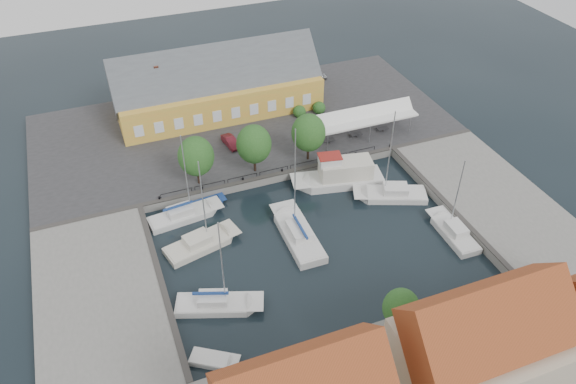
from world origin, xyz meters
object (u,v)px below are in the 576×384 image
object	(u,v)px
east_boat_c	(453,233)
car_red	(231,142)
warehouse	(213,88)
east_boat_a	(392,195)
launch_nw	(208,204)
trawler	(341,176)
west_boat_a	(184,216)
center_sailboat	(298,235)
tent_canopy	(364,118)
launch_sw	(214,361)
car_silver	(316,76)
west_boat_d	(217,305)
west_boat_b	(201,245)

from	to	relation	value
east_boat_c	car_red	bearing A→B (deg)	126.36
warehouse	east_boat_a	world-z (taller)	east_boat_a
launch_nw	east_boat_c	bearing A→B (deg)	-32.15
car_red	launch_nw	xyz separation A→B (m)	(-5.61, -9.49, -1.50)
trawler	west_boat_a	size ratio (longest dim) A/B	1.02
center_sailboat	east_boat_c	xyz separation A→B (m)	(15.87, -5.68, -0.10)
tent_canopy	launch_sw	bearing A→B (deg)	-136.38
car_silver	launch_sw	xyz separation A→B (m)	(-28.48, -43.78, -1.51)
west_boat_d	car_red	bearing A→B (deg)	70.53
trawler	launch_nw	bearing A→B (deg)	173.40
west_boat_d	warehouse	bearing A→B (deg)	74.93
car_red	east_boat_c	size ratio (longest dim) A/B	0.36
trawler	tent_canopy	bearing A→B (deg)	47.69
west_boat_a	car_red	bearing A→B (deg)	51.18
car_silver	launch_sw	distance (m)	52.25
tent_canopy	center_sailboat	size ratio (longest dim) A/B	1.02
car_red	west_boat_d	bearing A→B (deg)	-118.12
center_sailboat	car_silver	bearing A→B (deg)	63.53
warehouse	west_boat_d	world-z (taller)	west_boat_d
launch_sw	west_boat_d	bearing A→B (deg)	71.59
car_silver	car_red	world-z (taller)	car_silver
launch_nw	launch_sw	bearing A→B (deg)	-103.52
west_boat_b	launch_sw	xyz separation A→B (m)	(-2.52, -14.41, -0.17)
trawler	launch_sw	xyz separation A→B (m)	(-21.11, -19.14, -0.93)
center_sailboat	launch_sw	xyz separation A→B (m)	(-12.63, -11.94, -0.27)
tent_canopy	east_boat_a	world-z (taller)	east_boat_a
center_sailboat	east_boat_c	size ratio (longest dim) A/B	1.38
center_sailboat	west_boat_b	size ratio (longest dim) A/B	1.22
east_boat_c	east_boat_a	bearing A→B (deg)	109.48
launch_sw	west_boat_b	bearing A→B (deg)	80.06
trawler	west_boat_a	world-z (taller)	west_boat_a
car_silver	west_boat_a	world-z (taller)	west_boat_a
warehouse	east_boat_c	size ratio (longest dim) A/B	2.87
trawler	east_boat_c	xyz separation A→B (m)	(7.38, -12.88, -0.76)
center_sailboat	launch_nw	bearing A→B (deg)	129.93
west_boat_b	launch_nw	size ratio (longest dim) A/B	2.72
east_boat_a	east_boat_c	bearing A→B (deg)	-70.52
car_silver	tent_canopy	bearing A→B (deg)	-173.38
east_boat_c	west_boat_a	size ratio (longest dim) A/B	0.88
warehouse	center_sailboat	xyz separation A→B (m)	(1.39, -28.45, -4.07)
car_silver	launch_sw	size ratio (longest dim) A/B	0.79
east_boat_a	west_boat_b	bearing A→B (deg)	-179.76
center_sailboat	west_boat_d	distance (m)	12.37
tent_canopy	west_boat_a	bearing A→B (deg)	-165.04
car_silver	launch_sw	world-z (taller)	car_silver
warehouse	launch_nw	bearing A→B (deg)	-107.72
center_sailboat	west_boat_d	world-z (taller)	center_sailboat
car_silver	trawler	distance (m)	25.72
west_boat_d	center_sailboat	bearing A→B (deg)	30.00
tent_canopy	east_boat_a	size ratio (longest dim) A/B	1.15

